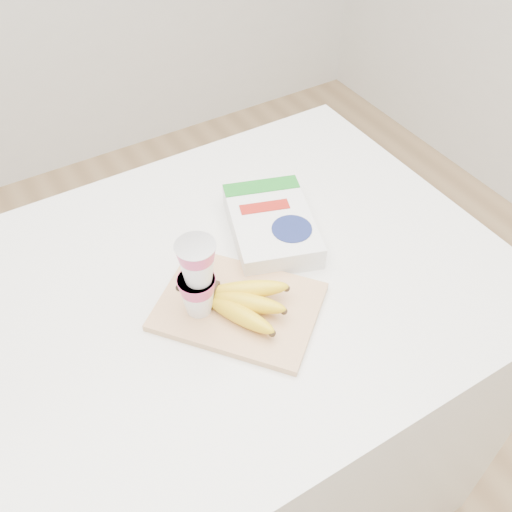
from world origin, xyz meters
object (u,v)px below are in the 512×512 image
Objects in this scene: yogurt_stack at (197,276)px; table at (203,419)px; bananas at (240,301)px; cutting_board at (239,306)px; cereal_box at (272,225)px.

table is at bearing 93.91° from yogurt_stack.
yogurt_stack reaches higher than bananas.
yogurt_stack reaches higher than cutting_board.
yogurt_stack is at bearing -86.09° from table.
cereal_box is at bearing 26.90° from yogurt_stack.
table is at bearing 126.01° from bananas.
cutting_board is at bearing 76.88° from bananas.
yogurt_stack is at bearing 148.86° from bananas.
cutting_board is at bearing -21.45° from yogurt_stack.
bananas reaches higher than table.
cereal_box is (0.17, 0.16, -0.01)m from bananas.
cereal_box is (0.24, 0.06, 0.53)m from table.
table is 0.59m from cereal_box.
cereal_box is at bearing 43.06° from bananas.
yogurt_stack is at bearing 119.28° from cutting_board.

